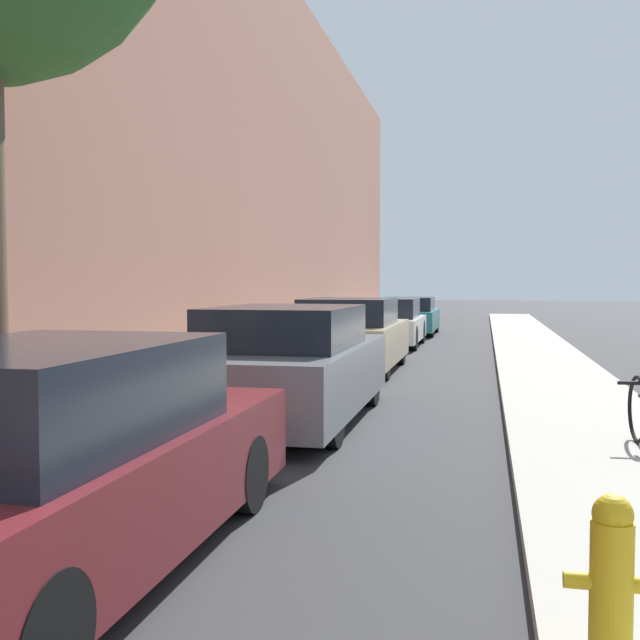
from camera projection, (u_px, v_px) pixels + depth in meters
ground_plane at (398, 374)px, 14.76m from camera, size 120.00×120.00×0.00m
sidewalk_left at (255, 367)px, 15.37m from camera, size 2.00×52.00×0.12m
sidewalk_right at (553, 375)px, 14.15m from camera, size 2.00×52.00×0.12m
building_facade_left at (190, 112)px, 15.40m from camera, size 0.70×52.00×10.47m
parked_car_maroon at (53, 466)px, 4.63m from camera, size 1.73×4.53×1.43m
parked_car_grey at (289, 366)px, 9.71m from camera, size 1.88×4.63×1.48m
parked_car_champagne at (350, 336)px, 15.25m from camera, size 1.90×4.39×1.46m
parked_car_white at (389, 323)px, 21.07m from camera, size 1.76×4.01×1.33m
parked_car_teal at (409, 316)px, 25.80m from camera, size 1.86×4.15×1.28m
fire_hydrant at (611, 586)px, 3.15m from camera, size 0.38×0.18×0.80m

